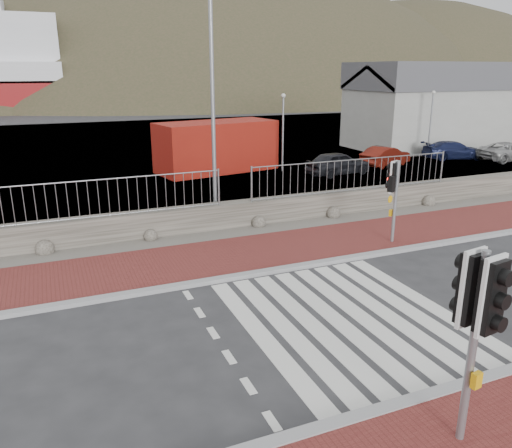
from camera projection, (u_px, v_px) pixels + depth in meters
name	position (u px, v px, depth m)	size (l,w,h in m)	color
ground	(348.00, 317.00, 11.17)	(220.00, 220.00, 0.00)	#28282B
sidewalk_far	(266.00, 251.00, 15.13)	(40.00, 3.00, 0.08)	maroon
kerb_near	(444.00, 392.00, 8.52)	(40.00, 0.25, 0.12)	gray
kerb_far	(288.00, 268.00, 13.80)	(40.00, 0.25, 0.12)	gray
zebra_crossing	(348.00, 317.00, 11.17)	(4.62, 5.60, 0.01)	silver
gravel_strip	(243.00, 233.00, 16.89)	(40.00, 1.50, 0.06)	#59544C
stone_wall	(234.00, 215.00, 17.47)	(40.00, 0.60, 0.90)	#454139
railing	(235.00, 177.00, 16.94)	(18.07, 0.07, 1.22)	gray
quay	(135.00, 147.00, 35.75)	(120.00, 40.00, 0.50)	#4C4C4F
water	(90.00, 111.00, 66.59)	(220.00, 50.00, 0.05)	#3F4C54
harbor_building	(437.00, 105.00, 35.22)	(12.20, 6.20, 5.80)	#9E9E99
hills_backdrop	(125.00, 221.00, 97.93)	(254.00, 90.00, 100.00)	#30321E
traffic_signal_near	(478.00, 309.00, 6.79)	(0.47, 0.32, 3.04)	gray
traffic_signal_far	(396.00, 185.00, 15.32)	(0.65, 0.43, 2.67)	gray
streetlight	(217.00, 96.00, 16.84)	(1.64, 0.65, 7.94)	gray
shipping_container	(217.00, 146.00, 27.03)	(6.38, 2.66, 2.66)	#A02111
car_a	(338.00, 163.00, 26.17)	(1.45, 3.61, 1.23)	black
car_b	(385.00, 156.00, 28.64)	(1.19, 3.42, 1.13)	#54130C
car_c	(454.00, 150.00, 30.80)	(1.55, 3.82, 1.11)	#12183A
car_d	(509.00, 151.00, 30.34)	(1.85, 4.01, 1.12)	gray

